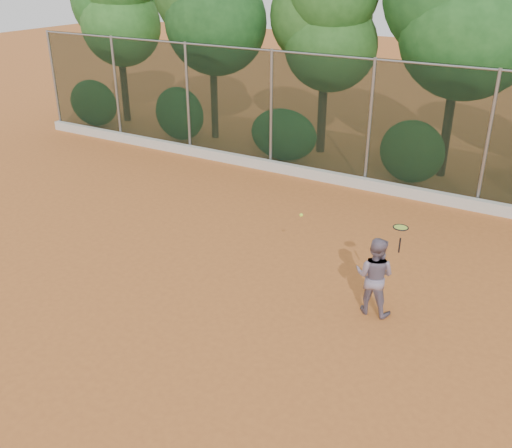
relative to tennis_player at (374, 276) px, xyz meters
The scene contains 7 objects.
ground 2.69m from the tennis_player, 153.62° to the right, with size 80.00×80.00×0.00m, color #BC672C.
concrete_curb 6.15m from the tennis_player, 112.24° to the left, with size 24.00×0.20×0.30m, color beige.
tennis_player is the anchor object (origin of this frame).
chainlink_fence 6.39m from the tennis_player, 111.62° to the left, with size 24.09×0.09×3.50m.
foliage_backdrop 9.11m from the tennis_player, 110.10° to the left, with size 23.70×3.63×7.55m.
tennis_racket 1.15m from the tennis_player, 22.10° to the right, with size 0.31×0.31×0.50m.
tennis_ball_in_flight 1.73m from the tennis_player, behind, with size 0.07×0.07×0.07m.
Camera 1 is at (4.90, -7.37, 5.78)m, focal length 40.00 mm.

